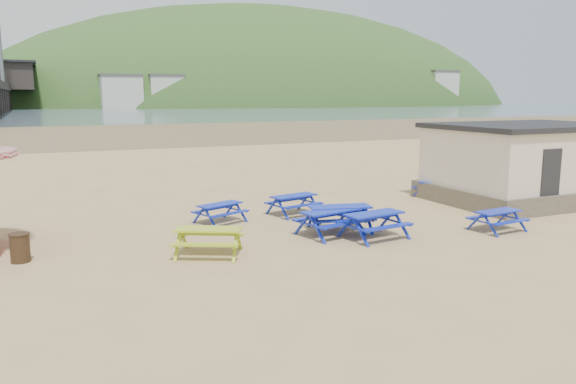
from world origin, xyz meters
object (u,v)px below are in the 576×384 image
picnic_table_blue_a (220,213)px  picnic_table_yellow (209,242)px  amenity_block (526,162)px  picnic_table_blue_b (294,205)px  litter_bin (20,247)px

picnic_table_blue_a → picnic_table_yellow: (-1.47, -3.66, 0.04)m
amenity_block → picnic_table_yellow: bearing=-170.0°
picnic_table_blue_b → amenity_block: size_ratio=0.27×
picnic_table_blue_a → picnic_table_yellow: bearing=-134.0°
litter_bin → amenity_block: bearing=3.4°
picnic_table_yellow → picnic_table_blue_a: bearing=95.2°
litter_bin → amenity_block: amenity_block is taller
picnic_table_yellow → litter_bin: size_ratio=2.91×
picnic_table_blue_a → litter_bin: litter_bin is taller
picnic_table_blue_b → amenity_block: (9.92, -1.32, 1.21)m
picnic_table_blue_a → picnic_table_blue_b: (2.83, 0.18, 0.03)m
amenity_block → picnic_table_blue_b: bearing=172.4°
picnic_table_blue_b → litter_bin: litter_bin is taller
picnic_table_blue_b → picnic_table_yellow: 5.77m
picnic_table_yellow → amenity_block: amenity_block is taller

